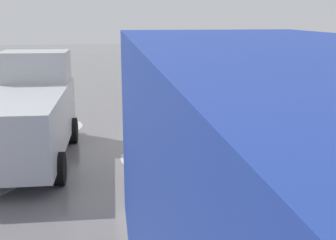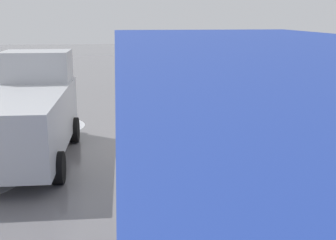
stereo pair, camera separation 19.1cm
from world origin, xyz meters
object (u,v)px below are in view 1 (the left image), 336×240
cargo_van_parked_right (26,114)px  pedestrian_black_side (235,98)px  hand_dolly_boxes (153,135)px  pedestrian_pink_side (174,84)px  shopping_cart_vendor (178,133)px

cargo_van_parked_right → pedestrian_black_side: cargo_van_parked_right is taller
hand_dolly_boxes → pedestrian_black_side: 2.33m
cargo_van_parked_right → pedestrian_pink_side: size_ratio=2.50×
pedestrian_pink_side → pedestrian_black_side: 2.66m
pedestrian_pink_side → shopping_cart_vendor: bearing=84.5°
pedestrian_pink_side → hand_dolly_boxes: bearing=65.4°
shopping_cart_vendor → hand_dolly_boxes: size_ratio=0.79×
pedestrian_pink_side → cargo_van_parked_right: bearing=23.0°
pedestrian_black_side → hand_dolly_boxes: bearing=-15.4°
shopping_cart_vendor → pedestrian_black_side: 1.78m
cargo_van_parked_right → hand_dolly_boxes: size_ratio=4.09×
shopping_cart_vendor → pedestrian_pink_side: bearing=-95.5°
hand_dolly_boxes → pedestrian_black_side: (-2.01, 0.55, 1.04)m
hand_dolly_boxes → pedestrian_black_side: size_ratio=0.61×
shopping_cart_vendor → hand_dolly_boxes: bearing=2.9°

